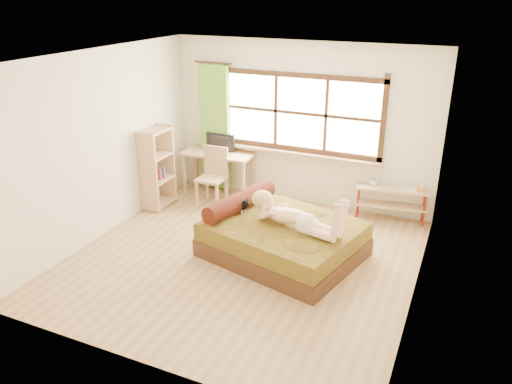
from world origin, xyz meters
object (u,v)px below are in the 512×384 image
at_px(bed, 280,237).
at_px(pipe_shelf, 392,197).
at_px(kitten, 239,204).
at_px(desk, 218,158).
at_px(woman, 293,207).
at_px(chair, 214,172).
at_px(bookshelf, 157,168).

relative_size(bed, pipe_shelf, 2.01).
height_order(kitten, desk, desk).
height_order(bed, kitten, bed).
xyz_separation_m(woman, kitten, (-0.87, 0.15, -0.18)).
relative_size(desk, chair, 1.30).
bearing_deg(desk, woman, -41.89).
relative_size(bed, chair, 2.34).
bearing_deg(pipe_shelf, bed, -133.84).
relative_size(bed, kitten, 7.75).
bearing_deg(pipe_shelf, chair, -179.41).
xyz_separation_m(bed, kitten, (-0.67, 0.09, 0.34)).
xyz_separation_m(woman, pipe_shelf, (1.01, 1.78, -0.38)).
bearing_deg(woman, bookshelf, 177.53).
bearing_deg(desk, bed, -43.74).
height_order(kitten, chair, chair).
bearing_deg(desk, pipe_shelf, 0.07).
relative_size(kitten, desk, 0.23).
relative_size(kitten, pipe_shelf, 0.26).
distance_m(woman, kitten, 0.90).
distance_m(bed, kitten, 0.76).
xyz_separation_m(bed, bookshelf, (-2.49, 0.72, 0.42)).
bearing_deg(bookshelf, bed, -18.13).
bearing_deg(woman, chair, 159.57).
xyz_separation_m(woman, bookshelf, (-2.69, 0.79, -0.10)).
bearing_deg(pipe_shelf, woman, -128.34).
height_order(bed, chair, chair).
relative_size(woman, chair, 1.41).
distance_m(woman, bookshelf, 2.80).
bearing_deg(bookshelf, kitten, -21.20).
bearing_deg(chair, pipe_shelf, 7.14).
bearing_deg(bed, pipe_shelf, 68.80).
bearing_deg(kitten, desk, 140.77).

